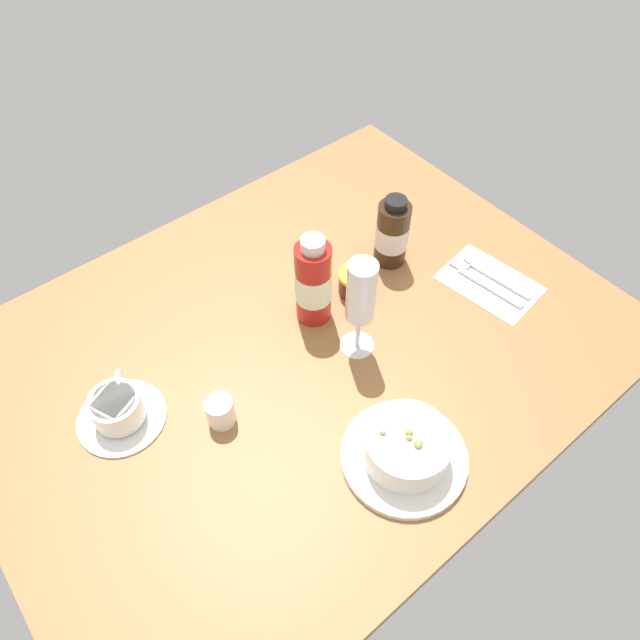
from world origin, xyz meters
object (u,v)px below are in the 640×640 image
(porridge_bowl, at_px, (406,449))
(sauce_bottle_brown, at_px, (392,233))
(coffee_cup, at_px, (118,410))
(wine_glass, at_px, (361,296))
(jam_jar, at_px, (355,282))
(creamer_jug, at_px, (221,411))
(cutlery_setting, at_px, (488,281))
(sauce_bottle_red, at_px, (313,282))

(porridge_bowl, height_order, sauce_bottle_brown, sauce_bottle_brown)
(coffee_cup, height_order, wine_glass, wine_glass)
(jam_jar, height_order, sauce_bottle_brown, sauce_bottle_brown)
(coffee_cup, distance_m, sauce_bottle_brown, 0.58)
(porridge_bowl, bearing_deg, wine_glass, 67.20)
(sauce_bottle_brown, bearing_deg, jam_jar, -169.32)
(creamer_jug, height_order, sauce_bottle_brown, sauce_bottle_brown)
(cutlery_setting, relative_size, sauce_bottle_brown, 1.30)
(porridge_bowl, distance_m, cutlery_setting, 0.42)
(porridge_bowl, height_order, creamer_jug, porridge_bowl)
(porridge_bowl, height_order, sauce_bottle_red, sauce_bottle_red)
(jam_jar, bearing_deg, sauce_bottle_brown, 10.68)
(creamer_jug, distance_m, jam_jar, 0.35)
(wine_glass, bearing_deg, cutlery_setting, -8.77)
(cutlery_setting, bearing_deg, jam_jar, 145.96)
(porridge_bowl, relative_size, coffee_cup, 1.36)
(jam_jar, height_order, sauce_bottle_red, sauce_bottle_red)
(jam_jar, bearing_deg, wine_glass, -129.08)
(porridge_bowl, relative_size, sauce_bottle_brown, 1.29)
(jam_jar, bearing_deg, coffee_cup, 176.23)
(creamer_jug, height_order, sauce_bottle_red, sauce_bottle_red)
(jam_jar, bearing_deg, sauce_bottle_red, 177.09)
(coffee_cup, bearing_deg, wine_glass, -18.58)
(porridge_bowl, xyz_separation_m, wine_glass, (0.09, 0.21, 0.10))
(cutlery_setting, xyz_separation_m, jam_jar, (-0.21, 0.14, 0.02))
(porridge_bowl, xyz_separation_m, creamer_jug, (-0.18, 0.23, -0.01))
(jam_jar, distance_m, sauce_bottle_brown, 0.12)
(coffee_cup, distance_m, sauce_bottle_red, 0.38)
(porridge_bowl, relative_size, sauce_bottle_red, 1.04)
(porridge_bowl, distance_m, sauce_bottle_red, 0.32)
(sauce_bottle_brown, bearing_deg, cutlery_setting, -57.65)
(porridge_bowl, height_order, jam_jar, porridge_bowl)
(wine_glass, bearing_deg, sauce_bottle_brown, 32.24)
(cutlery_setting, distance_m, creamer_jug, 0.56)
(sauce_bottle_red, bearing_deg, cutlery_setting, -25.85)
(coffee_cup, height_order, sauce_bottle_red, sauce_bottle_red)
(porridge_bowl, relative_size, wine_glass, 0.96)
(sauce_bottle_red, bearing_deg, coffee_cup, 176.01)
(creamer_jug, height_order, jam_jar, creamer_jug)
(cutlery_setting, bearing_deg, porridge_bowl, -157.16)
(jam_jar, bearing_deg, porridge_bowl, -118.71)
(cutlery_setting, bearing_deg, wine_glass, 171.23)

